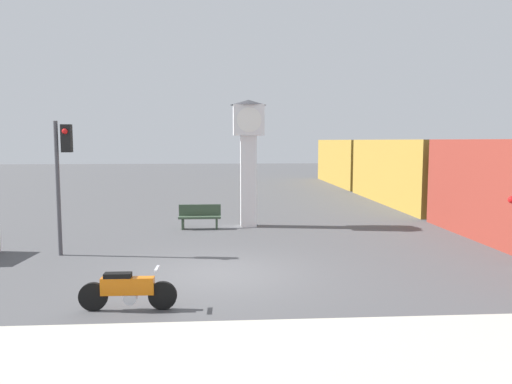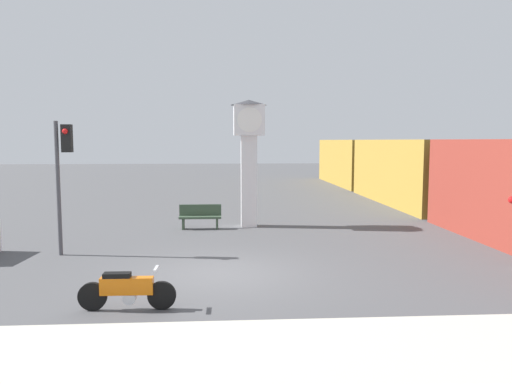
# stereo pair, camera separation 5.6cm
# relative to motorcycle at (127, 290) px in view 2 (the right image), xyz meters

# --- Properties ---
(ground_plane) EXTENTS (120.00, 120.00, 0.00)m
(ground_plane) POSITION_rel_motorcycle_xyz_m (1.82, 2.58, -0.41)
(ground_plane) COLOR #4C4C4F
(motorcycle) EXTENTS (1.93, 0.42, 0.85)m
(motorcycle) POSITION_rel_motorcycle_xyz_m (0.00, 0.00, 0.00)
(motorcycle) COLOR black
(motorcycle) RESTS_ON ground_plane
(clock_tower) EXTENTS (1.39, 1.39, 4.91)m
(clock_tower) POSITION_rel_motorcycle_xyz_m (2.92, 9.57, 2.85)
(clock_tower) COLOR white
(clock_tower) RESTS_ON ground_plane
(freight_train) EXTENTS (2.80, 34.63, 3.40)m
(freight_train) POSITION_rel_motorcycle_xyz_m (11.75, 16.28, 1.29)
(freight_train) COLOR maroon
(freight_train) RESTS_ON ground_plane
(traffic_light) EXTENTS (0.50, 0.35, 3.92)m
(traffic_light) POSITION_rel_motorcycle_xyz_m (-2.72, 4.97, 2.30)
(traffic_light) COLOR #47474C
(traffic_light) RESTS_ON ground_plane
(bench) EXTENTS (1.60, 0.44, 0.92)m
(bench) POSITION_rel_motorcycle_xyz_m (1.04, 9.13, 0.08)
(bench) COLOR #384C38
(bench) RESTS_ON ground_plane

